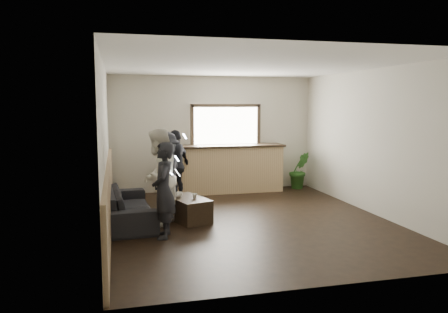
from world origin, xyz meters
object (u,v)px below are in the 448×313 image
object	(u,v)px
cup_a	(179,195)
potted_plant	(299,170)
sofa	(128,206)
person_a	(164,190)
coffee_table	(188,209)
person_b	(158,177)
person_d	(176,165)
cup_b	(195,196)
person_c	(166,171)
bar_counter	(228,166)

from	to	relation	value
cup_a	potted_plant	bearing A→B (deg)	33.97
sofa	person_a	world-z (taller)	person_a
coffee_table	person_b	size ratio (longest dim) A/B	0.56
coffee_table	cup_a	xyz separation A→B (m)	(-0.14, 0.08, 0.26)
cup_a	sofa	bearing A→B (deg)	178.50
person_a	person_d	size ratio (longest dim) A/B	0.98
cup_a	potted_plant	world-z (taller)	potted_plant
person_b	coffee_table	bearing A→B (deg)	136.15
cup_a	cup_b	distance (m)	0.30
cup_a	person_c	bearing A→B (deg)	99.20
person_a	cup_b	bearing A→B (deg)	153.34
cup_a	person_c	distance (m)	0.91
cup_a	bar_counter	bearing A→B (deg)	56.62
coffee_table	person_c	xyz separation A→B (m)	(-0.28, 0.92, 0.58)
coffee_table	person_b	distance (m)	0.86
person_a	person_b	world-z (taller)	person_b
cup_a	coffee_table	bearing A→B (deg)	-30.14
sofa	person_c	world-z (taller)	person_c
sofa	potted_plant	size ratio (longest dim) A/B	2.25
sofa	person_b	bearing A→B (deg)	-123.23
cup_b	person_a	xyz separation A→B (m)	(-0.65, -0.86, 0.30)
bar_counter	cup_a	world-z (taller)	bar_counter
cup_b	cup_a	bearing A→B (deg)	148.61
person_a	person_b	bearing A→B (deg)	-168.52
cup_b	person_b	world-z (taller)	person_b
bar_counter	cup_a	bearing A→B (deg)	-123.38
coffee_table	bar_counter	bearing A→B (deg)	60.06
person_c	sofa	bearing A→B (deg)	-18.72
cup_b	person_d	bearing A→B (deg)	92.87
bar_counter	sofa	world-z (taller)	bar_counter
bar_counter	potted_plant	xyz separation A→B (m)	(1.84, -0.05, -0.17)
coffee_table	cup_b	bearing A→B (deg)	-32.90
cup_a	person_a	xyz separation A→B (m)	(-0.39, -1.02, 0.30)
bar_counter	sofa	xyz separation A→B (m)	(-2.45, -2.29, -0.34)
bar_counter	person_d	bearing A→B (deg)	-153.28
person_b	person_d	distance (m)	1.99
potted_plant	person_b	size ratio (longest dim) A/B	0.55
cup_b	person_c	bearing A→B (deg)	111.64
sofa	person_a	size ratio (longest dim) A/B	1.37
person_d	person_c	bearing A→B (deg)	18.06
coffee_table	cup_b	xyz separation A→B (m)	(0.12, -0.08, 0.25)
cup_b	bar_counter	bearing A→B (deg)	62.90
person_a	coffee_table	bearing A→B (deg)	160.72
coffee_table	person_a	distance (m)	1.21
bar_counter	person_d	world-z (taller)	bar_counter
coffee_table	person_a	bearing A→B (deg)	-119.67
potted_plant	person_a	world-z (taller)	person_a
person_a	person_c	xyz separation A→B (m)	(0.25, 1.85, 0.02)
bar_counter	person_a	distance (m)	3.84
person_c	person_d	distance (m)	0.85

